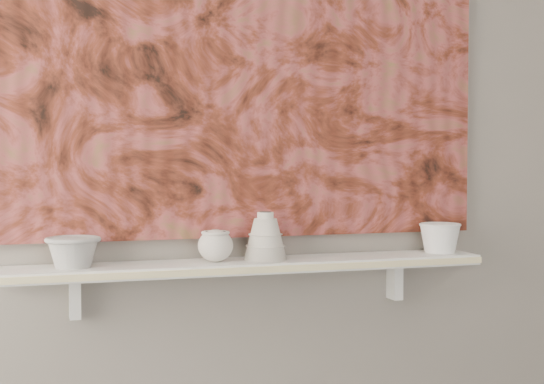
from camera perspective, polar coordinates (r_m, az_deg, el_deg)
name	(u,v)px	position (r m, az deg, el deg)	size (l,w,h in m)	color
wall_back	(242,116)	(2.26, -2.25, 5.75)	(3.60, 3.60, 0.00)	gray
shelf	(251,265)	(2.19, -1.57, -5.55)	(1.40, 0.18, 0.03)	white
shelf_stripe	(261,270)	(2.10, -0.86, -5.88)	(1.40, 0.01, 0.02)	beige
bracket_left	(75,297)	(2.18, -14.63, -7.63)	(0.03, 0.06, 0.12)	white
bracket_right	(395,280)	(2.44, 9.22, -6.56)	(0.03, 0.06, 0.12)	white
painting	(244,51)	(2.27, -2.16, 10.57)	(1.50, 0.03, 1.10)	maroon
house_motif	(383,156)	(2.39, 8.38, 2.71)	(0.09, 0.00, 0.08)	black
bowl_grey	(73,252)	(2.10, -14.75, -4.36)	(0.15, 0.15, 0.09)	#A0A09D
cup_cream	(216,246)	(2.15, -4.28, -4.05)	(0.10, 0.10, 0.09)	silver
bell_vessel	(265,236)	(2.19, -0.50, -3.32)	(0.13, 0.13, 0.14)	beige
bowl_white	(440,238)	(2.42, 12.53, -3.37)	(0.13, 0.13, 0.09)	white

